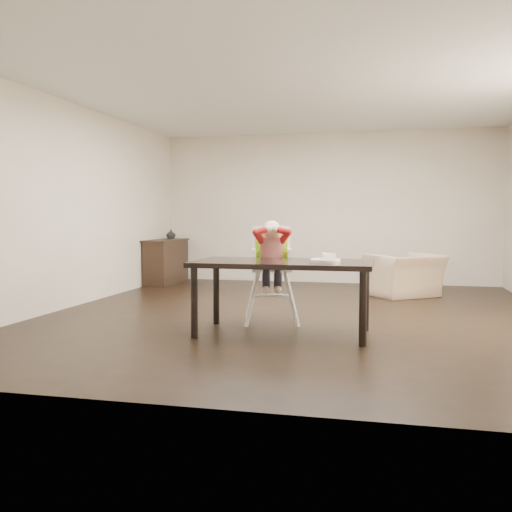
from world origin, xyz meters
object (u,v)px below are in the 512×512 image
Objects in this scene: high_chair at (272,251)px; sideboard at (166,261)px; armchair at (404,268)px; dining_table at (283,269)px.

sideboard is (-2.58, 3.22, -0.42)m from high_chair.
high_chair reaches higher than armchair.
sideboard is at bearing -46.50° from armchair.
high_chair is 1.18× the size of armchair.
armchair reaches higher than dining_table.
armchair is (1.28, 3.14, -0.24)m from dining_table.
high_chair reaches higher than dining_table.
dining_table is at bearing -81.94° from high_chair.
high_chair is at bearing 110.99° from dining_table.
high_chair reaches higher than sideboard.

